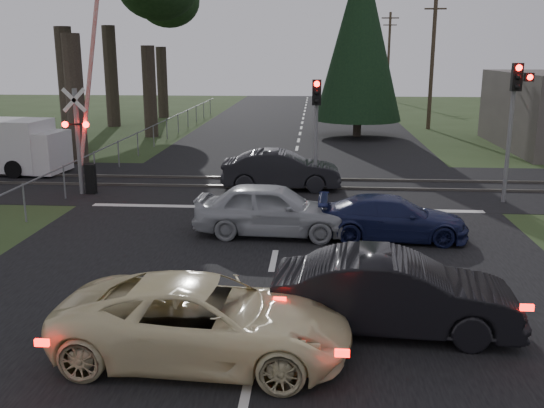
# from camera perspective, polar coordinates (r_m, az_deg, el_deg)

# --- Properties ---
(ground) EXTENTS (120.00, 120.00, 0.00)m
(ground) POSITION_cam_1_polar(r_m,az_deg,el_deg) (12.36, -0.84, -10.03)
(ground) COLOR #2C3D1B
(ground) RESTS_ON ground
(road) EXTENTS (14.00, 100.00, 0.01)m
(road) POSITION_cam_1_polar(r_m,az_deg,el_deg) (21.85, 1.43, 0.78)
(road) COLOR black
(road) RESTS_ON ground
(rail_corridor) EXTENTS (120.00, 8.00, 0.01)m
(rail_corridor) POSITION_cam_1_polar(r_m,az_deg,el_deg) (23.79, 1.66, 1.90)
(rail_corridor) COLOR black
(rail_corridor) RESTS_ON ground
(stop_line) EXTENTS (13.00, 0.35, 0.00)m
(stop_line) POSITION_cam_1_polar(r_m,az_deg,el_deg) (20.10, 1.18, -0.38)
(stop_line) COLOR silver
(stop_line) RESTS_ON ground
(rail_near) EXTENTS (120.00, 0.12, 0.10)m
(rail_near) POSITION_cam_1_polar(r_m,az_deg,el_deg) (23.00, 1.57, 1.58)
(rail_near) COLOR #59544C
(rail_near) RESTS_ON ground
(rail_far) EXTENTS (120.00, 0.12, 0.10)m
(rail_far) POSITION_cam_1_polar(r_m,az_deg,el_deg) (24.57, 1.75, 2.40)
(rail_far) COLOR #59544C
(rail_far) RESTS_ON ground
(crossing_signal) EXTENTS (1.62, 0.38, 6.96)m
(crossing_signal) POSITION_cam_1_polar(r_m,az_deg,el_deg) (22.78, -17.27, 5.96)
(crossing_signal) COLOR slate
(crossing_signal) RESTS_ON ground
(traffic_signal_right) EXTENTS (0.68, 0.48, 4.70)m
(traffic_signal_right) POSITION_cam_1_polar(r_m,az_deg,el_deg) (21.79, 21.90, 8.56)
(traffic_signal_right) COLOR slate
(traffic_signal_right) RESTS_ON ground
(traffic_signal_center) EXTENTS (0.32, 0.48, 4.10)m
(traffic_signal_center) POSITION_cam_1_polar(r_m,az_deg,el_deg) (22.02, 4.19, 8.26)
(traffic_signal_center) COLOR slate
(traffic_signal_center) RESTS_ON ground
(utility_pole_mid) EXTENTS (1.80, 0.26, 9.00)m
(utility_pole_mid) POSITION_cam_1_polar(r_m,az_deg,el_deg) (41.91, 14.87, 13.27)
(utility_pole_mid) COLOR #4C3D2D
(utility_pole_mid) RESTS_ON ground
(utility_pole_far) EXTENTS (1.80, 0.26, 9.00)m
(utility_pole_far) POSITION_cam_1_polar(r_m,az_deg,el_deg) (66.65, 10.93, 13.65)
(utility_pole_far) COLOR #4C3D2D
(utility_pole_far) RESTS_ON ground
(conifer_tree) EXTENTS (5.20, 5.20, 11.00)m
(conifer_tree) POSITION_cam_1_polar(r_m,az_deg,el_deg) (37.32, 8.30, 15.47)
(conifer_tree) COLOR #473D33
(conifer_tree) RESTS_ON ground
(fence_left) EXTENTS (0.10, 36.00, 1.20)m
(fence_left) POSITION_cam_1_polar(r_m,az_deg,el_deg) (35.22, -10.41, 5.69)
(fence_left) COLOR slate
(fence_left) RESTS_ON ground
(cream_coupe) EXTENTS (5.06, 2.54, 1.37)m
(cream_coupe) POSITION_cam_1_polar(r_m,az_deg,el_deg) (10.41, -6.39, -10.82)
(cream_coupe) COLOR beige
(cream_coupe) RESTS_ON ground
(dark_hatchback) EXTENTS (4.57, 1.87, 1.47)m
(dark_hatchback) POSITION_cam_1_polar(r_m,az_deg,el_deg) (11.50, 11.46, -8.25)
(dark_hatchback) COLOR black
(dark_hatchback) RESTS_ON ground
(silver_car) EXTENTS (4.45, 1.99, 1.49)m
(silver_car) POSITION_cam_1_polar(r_m,az_deg,el_deg) (17.05, 0.00, -0.51)
(silver_car) COLOR #A0A4A8
(silver_car) RESTS_ON ground
(blue_sedan) EXTENTS (4.16, 1.82, 1.19)m
(blue_sedan) POSITION_cam_1_polar(r_m,az_deg,el_deg) (17.05, 11.26, -1.31)
(blue_sedan) COLOR #161C44
(blue_sedan) RESTS_ON ground
(dark_car_far) EXTENTS (4.48, 1.72, 1.46)m
(dark_car_far) POSITION_cam_1_polar(r_m,az_deg,el_deg) (22.77, 0.86, 3.20)
(dark_car_far) COLOR black
(dark_car_far) RESTS_ON ground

